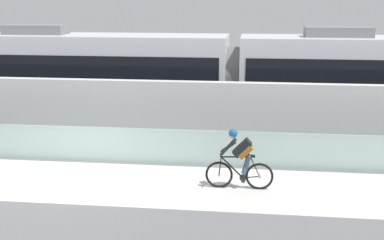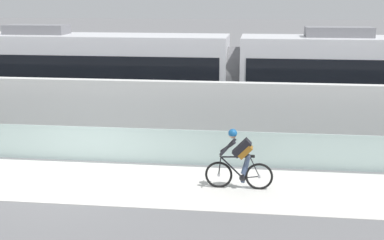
% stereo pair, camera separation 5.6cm
% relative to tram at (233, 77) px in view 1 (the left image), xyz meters
% --- Properties ---
extents(ground_plane, '(200.00, 200.00, 0.00)m').
position_rel_tram_xyz_m(ground_plane, '(-4.02, -6.85, -1.89)').
color(ground_plane, slate).
extents(bike_path_deck, '(32.00, 3.20, 0.01)m').
position_rel_tram_xyz_m(bike_path_deck, '(-4.02, -6.85, -1.89)').
color(bike_path_deck, silver).
rests_on(bike_path_deck, ground).
extents(glass_parapet, '(32.00, 0.05, 1.07)m').
position_rel_tram_xyz_m(glass_parapet, '(-4.02, -5.00, -1.36)').
color(glass_parapet, '#ADC6C1').
rests_on(glass_parapet, ground).
extents(concrete_barrier_wall, '(32.00, 0.36, 2.22)m').
position_rel_tram_xyz_m(concrete_barrier_wall, '(-4.02, -3.20, -0.78)').
color(concrete_barrier_wall, silver).
rests_on(concrete_barrier_wall, ground).
extents(tram_rail_near, '(32.00, 0.08, 0.01)m').
position_rel_tram_xyz_m(tram_rail_near, '(-4.02, -0.72, -1.89)').
color(tram_rail_near, '#595654').
rests_on(tram_rail_near, ground).
extents(tram_rail_far, '(32.00, 0.08, 0.01)m').
position_rel_tram_xyz_m(tram_rail_far, '(-4.02, 0.72, -1.89)').
color(tram_rail_far, '#595654').
rests_on(tram_rail_far, ground).
extents(tram, '(22.56, 2.54, 3.81)m').
position_rel_tram_xyz_m(tram, '(0.00, 0.00, 0.00)').
color(tram, silver).
rests_on(tram, ground).
extents(cyclist_on_bike, '(1.77, 0.58, 1.61)m').
position_rel_tram_xyz_m(cyclist_on_bike, '(0.51, -6.85, -1.11)').
color(cyclist_on_bike, black).
rests_on(cyclist_on_bike, ground).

